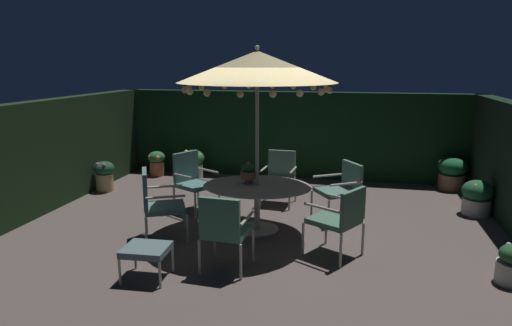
% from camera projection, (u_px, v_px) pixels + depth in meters
% --- Properties ---
extents(ground_plane, '(8.11, 7.50, 0.02)m').
position_uv_depth(ground_plane, '(258.00, 231.00, 7.13)').
color(ground_plane, '#5A4C48').
extents(hedge_backdrop_rear, '(8.11, 0.30, 1.93)m').
position_uv_depth(hedge_backdrop_rear, '(292.00, 135.00, 10.36)').
color(hedge_backdrop_rear, black).
rests_on(hedge_backdrop_rear, ground_plane).
extents(hedge_backdrop_left, '(0.30, 7.50, 1.93)m').
position_uv_depth(hedge_backdrop_left, '(34.00, 159.00, 7.75)').
color(hedge_backdrop_left, black).
rests_on(hedge_backdrop_left, ground_plane).
extents(patio_dining_table, '(1.67, 1.40, 0.73)m').
position_uv_depth(patio_dining_table, '(257.00, 194.00, 7.02)').
color(patio_dining_table, '#B8B4AB').
rests_on(patio_dining_table, ground_plane).
extents(patio_umbrella, '(2.35, 2.35, 2.81)m').
position_uv_depth(patio_umbrella, '(257.00, 67.00, 6.61)').
color(patio_umbrella, '#B2B7A4').
rests_on(patio_umbrella, ground_plane).
extents(centerpiece_planter, '(0.26, 0.26, 0.34)m').
position_uv_depth(centerpiece_planter, '(249.00, 172.00, 7.04)').
color(centerpiece_planter, '#A16A46').
rests_on(centerpiece_planter, patio_dining_table).
extents(patio_chair_north, '(0.78, 0.79, 1.04)m').
position_uv_depth(patio_chair_north, '(192.00, 178.00, 7.97)').
color(patio_chair_north, '#B9AEA4').
rests_on(patio_chair_north, ground_plane).
extents(patio_chair_northeast, '(0.80, 0.80, 1.05)m').
position_uv_depth(patio_chair_northeast, '(157.00, 200.00, 6.67)').
color(patio_chair_northeast, '#B6B7A4').
rests_on(patio_chair_northeast, ground_plane).
extents(patio_chair_east, '(0.60, 0.59, 1.00)m').
position_uv_depth(patio_chair_east, '(224.00, 227.00, 5.62)').
color(patio_chair_east, '#B9B0A9').
rests_on(patio_chair_east, ground_plane).
extents(patio_chair_southeast, '(0.83, 0.81, 0.97)m').
position_uv_depth(patio_chair_southeast, '(340.00, 216.00, 6.03)').
color(patio_chair_southeast, '#B9B4A9').
rests_on(patio_chair_southeast, ground_plane).
extents(patio_chair_south, '(0.86, 0.85, 0.96)m').
position_uv_depth(patio_chair_south, '(342.00, 186.00, 7.52)').
color(patio_chair_south, '#B5AFAC').
rests_on(patio_chair_south, ground_plane).
extents(patio_chair_southwest, '(0.61, 0.61, 0.97)m').
position_uv_depth(patio_chair_southwest, '(280.00, 174.00, 8.42)').
color(patio_chair_southwest, '#B5B0A4').
rests_on(patio_chair_southwest, ground_plane).
extents(ottoman_footrest, '(0.55, 0.50, 0.41)m').
position_uv_depth(ottoman_footrest, '(146.00, 251.00, 5.48)').
color(ottoman_footrest, '#B2B5A5').
rests_on(ottoman_footrest, ground_plane).
extents(potted_plant_left_far, '(0.51, 0.51, 0.64)m').
position_uv_depth(potted_plant_left_far, '(193.00, 163.00, 10.29)').
color(potted_plant_left_far, beige).
rests_on(potted_plant_left_far, ground_plane).
extents(potted_plant_back_right, '(0.51, 0.51, 0.60)m').
position_uv_depth(potted_plant_back_right, '(477.00, 197.00, 7.83)').
color(potted_plant_back_right, beige).
rests_on(potted_plant_back_right, ground_plane).
extents(potted_plant_front_corner, '(0.39, 0.39, 0.57)m').
position_uv_depth(potted_plant_front_corner, '(157.00, 162.00, 10.53)').
color(potted_plant_front_corner, '#AE5B40').
rests_on(potted_plant_front_corner, ground_plane).
extents(potted_plant_back_left, '(0.57, 0.57, 0.67)m').
position_uv_depth(potted_plant_back_left, '(452.00, 173.00, 9.39)').
color(potted_plant_back_left, '#8D6547').
rests_on(potted_plant_back_left, ground_plane).
extents(potted_plant_back_center, '(0.41, 0.41, 0.61)m').
position_uv_depth(potted_plant_back_center, '(104.00, 174.00, 9.25)').
color(potted_plant_back_center, tan).
rests_on(potted_plant_back_center, ground_plane).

